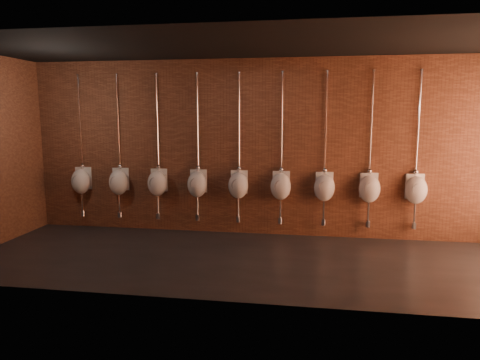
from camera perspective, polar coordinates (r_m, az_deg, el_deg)
The scene contains 11 objects.
ground at distance 6.68m, azimuth 0.42°, elevation -10.58°, with size 8.50×8.50×0.00m, color black.
room_shell at distance 6.31m, azimuth 0.44°, elevation 6.94°, with size 8.54×3.04×3.22m.
urinal_0 at distance 8.84m, azimuth -20.43°, elevation -0.07°, with size 0.40×0.36×2.72m.
urinal_1 at distance 8.49m, azimuth -15.87°, elevation -0.19°, with size 0.40×0.36×2.72m.
urinal_2 at distance 8.19m, azimuth -10.96°, elevation -0.33°, with size 0.40×0.36×2.72m.
urinal_3 at distance 7.97m, azimuth -5.72°, elevation -0.47°, with size 0.40×0.36×2.72m.
urinal_4 at distance 7.81m, azimuth -0.22°, elevation -0.61°, with size 0.40×0.36×2.72m.
urinal_5 at distance 7.72m, azimuth 5.45°, elevation -0.75°, with size 0.40×0.36×2.72m.
urinal_6 at distance 7.72m, azimuth 11.19°, elevation -0.89°, with size 0.40×0.36×2.72m.
urinal_7 at distance 7.79m, azimuth 16.88°, elevation -1.01°, with size 0.40×0.36×2.72m.
urinal_8 at distance 7.93m, azimuth 22.41°, elevation -1.13°, with size 0.40×0.36×2.72m.
Camera 1 is at (0.93, -6.24, 2.21)m, focal length 32.00 mm.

